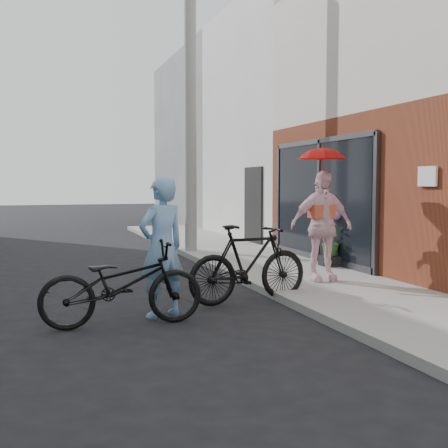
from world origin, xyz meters
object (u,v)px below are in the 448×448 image
utility_pole (190,107)px  kimono_woman (321,226)px  planter (331,261)px  bike_left (122,284)px  bike_right (249,264)px  officer (162,247)px

utility_pole → kimono_woman: size_ratio=3.89×
utility_pole → planter: bearing=-59.8°
bike_left → planter: size_ratio=5.24×
bike_right → kimono_woman: kimono_woman is taller
kimono_woman → officer: bearing=-154.0°
utility_pole → bike_left: size_ratio=3.60×
officer → kimono_woman: 3.12m
officer → planter: officer is taller
utility_pole → bike_right: utility_pole is taller
bike_right → kimono_woman: bearing=-73.5°
utility_pole → bike_right: (-0.62, -5.33, -2.93)m
officer → bike_left: officer is taller
officer → planter: bearing=-168.2°
bike_left → kimono_woman: kimono_woman is taller
officer → bike_right: (1.37, 0.44, -0.34)m
officer → bike_right: 1.48m
utility_pole → planter: 5.00m
officer → bike_left: bearing=8.9°
officer → bike_right: officer is taller
utility_pole → bike_right: 6.12m
bike_left → bike_right: (1.93, 0.76, 0.05)m
bike_left → planter: bike_left is taller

